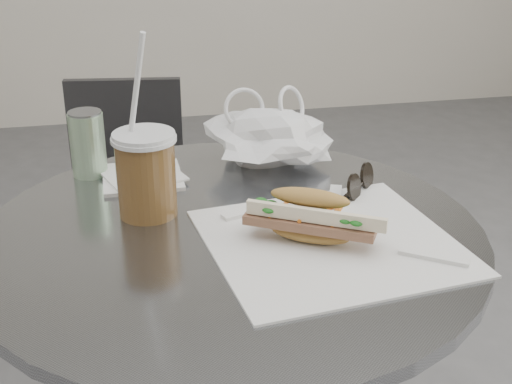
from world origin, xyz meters
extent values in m
cylinder|color=slate|center=(0.00, 0.20, 0.73)|extent=(0.76, 0.76, 0.02)
cylinder|color=#2D2D2F|center=(-0.16, 0.94, 0.01)|extent=(0.35, 0.35, 0.02)
cylinder|color=#2D2D2F|center=(-0.16, 0.94, 0.23)|extent=(0.06, 0.06, 0.46)
cylinder|color=#2D2D2F|center=(-0.16, 0.94, 0.46)|extent=(0.39, 0.39, 0.02)
cube|color=#2D2D2F|center=(-0.13, 1.12, 0.60)|extent=(0.31, 0.07, 0.26)
cube|color=white|center=(0.13, 0.13, 0.74)|extent=(0.38, 0.37, 0.00)
ellipsoid|color=#A98840|center=(0.11, 0.14, 0.76)|extent=(0.24, 0.19, 0.02)
cube|color=brown|center=(0.11, 0.14, 0.77)|extent=(0.19, 0.14, 0.01)
ellipsoid|color=#A98840|center=(0.11, 0.15, 0.80)|extent=(0.24, 0.19, 0.04)
cylinder|color=brown|center=(-0.12, 0.28, 0.80)|extent=(0.09, 0.09, 0.12)
cylinder|color=silver|center=(-0.12, 0.28, 0.87)|extent=(0.10, 0.10, 0.01)
cylinder|color=white|center=(-0.13, 0.29, 0.91)|extent=(0.05, 0.05, 0.23)
cylinder|color=black|center=(0.22, 0.27, 0.76)|extent=(0.04, 0.04, 0.05)
cylinder|color=black|center=(0.25, 0.31, 0.76)|extent=(0.04, 0.04, 0.05)
cube|color=black|center=(0.23, 0.29, 0.76)|extent=(0.01, 0.02, 0.00)
cube|color=white|center=(-0.12, 0.42, 0.74)|extent=(0.14, 0.14, 0.01)
cube|color=white|center=(-0.12, 0.42, 0.75)|extent=(0.16, 0.16, 0.00)
cylinder|color=#5D9959|center=(-0.21, 0.46, 0.80)|extent=(0.06, 0.06, 0.11)
cylinder|color=slate|center=(-0.21, 0.46, 0.85)|extent=(0.06, 0.06, 0.00)
camera|label=1|loc=(-0.15, -0.74, 1.23)|focal=50.00mm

